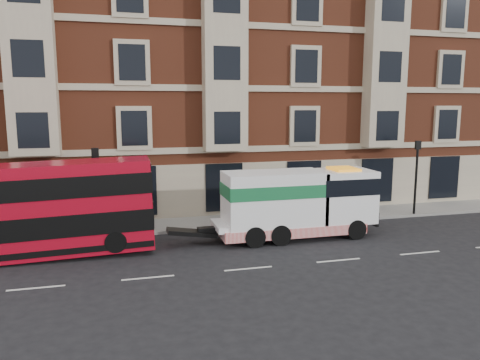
# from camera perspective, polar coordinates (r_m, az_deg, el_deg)

# --- Properties ---
(ground) EXTENTS (120.00, 120.00, 0.00)m
(ground) POSITION_cam_1_polar(r_m,az_deg,el_deg) (19.28, 1.02, -10.76)
(ground) COLOR black
(ground) RESTS_ON ground
(sidewalk) EXTENTS (90.00, 3.00, 0.15)m
(sidewalk) POSITION_cam_1_polar(r_m,az_deg,el_deg) (26.24, -3.44, -5.18)
(sidewalk) COLOR slate
(sidewalk) RESTS_ON ground
(victorian_terrace) EXTENTS (45.00, 12.00, 20.40)m
(victorian_terrace) POSITION_cam_1_polar(r_m,az_deg,el_deg) (33.08, -5.37, 15.19)
(victorian_terrace) COLOR brown
(victorian_terrace) RESTS_ON ground
(lamp_post_west) EXTENTS (0.35, 0.15, 4.35)m
(lamp_post_west) POSITION_cam_1_polar(r_m,az_deg,el_deg) (23.99, -17.07, -0.58)
(lamp_post_west) COLOR black
(lamp_post_west) RESTS_ON sidewalk
(lamp_post_east) EXTENTS (0.35, 0.15, 4.35)m
(lamp_post_east) POSITION_cam_1_polar(r_m,az_deg,el_deg) (29.34, 20.70, 0.95)
(lamp_post_east) COLOR black
(lamp_post_east) RESTS_ON sidewalk
(double_decker_bus) EXTENTS (10.10, 2.32, 4.09)m
(double_decker_bus) POSITION_cam_1_polar(r_m,az_deg,el_deg) (21.94, -24.03, -3.23)
(double_decker_bus) COLOR #A6091B
(double_decker_bus) RESTS_ON ground
(tow_truck) EXTENTS (8.08, 2.39, 3.37)m
(tow_truck) POSITION_cam_1_polar(r_m,az_deg,el_deg) (23.28, 6.76, -2.76)
(tow_truck) COLOR white
(tow_truck) RESTS_ON ground
(pedestrian) EXTENTS (0.66, 0.44, 1.79)m
(pedestrian) POSITION_cam_1_polar(r_m,az_deg,el_deg) (24.59, -24.20, -4.65)
(pedestrian) COLOR black
(pedestrian) RESTS_ON sidewalk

